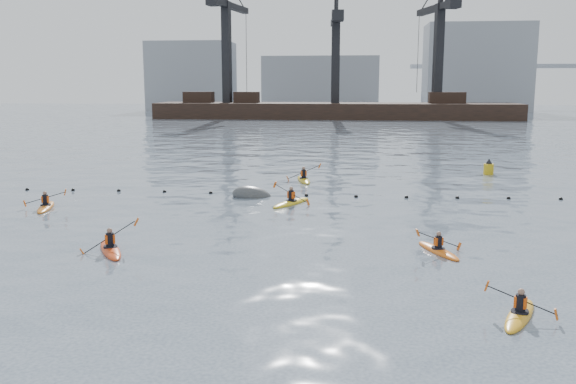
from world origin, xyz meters
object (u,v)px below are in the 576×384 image
Objects in this scene: mooring_buoy at (252,196)px; kayaker_3 at (291,202)px; kayaker_5 at (304,179)px; kayaker_0 at (110,248)px; nav_buoy at (489,169)px; kayaker_2 at (46,206)px; kayaker_4 at (438,250)px; kayaker_1 at (520,314)px.

kayaker_3 is at bearing -38.65° from mooring_buoy.
kayaker_0 is at bearing -121.66° from kayaker_5.
nav_buoy reaches higher than kayaker_3.
kayaker_0 is 0.96× the size of kayaker_3.
kayaker_5 reaches higher than kayaker_2.
kayaker_2 is at bearing -41.58° from kayaker_4.
kayaker_0 is 1.10× the size of kayaker_4.
kayaker_3 reaches higher than kayaker_2.
kayaker_2 is at bearing -141.37° from kayaker_3.
nav_buoy is at bearing 71.32° from kayaker_3.
kayaker_4 is 0.82× the size of kayaker_5.
mooring_buoy is (-2.58, 2.06, -0.11)m from kayaker_3.
nav_buoy reaches higher than kayaker_2.
kayaker_4 is at bearing -24.21° from kayaker_0.
kayaker_0 reaches higher than mooring_buoy.
kayaker_4 is at bearing -50.40° from mooring_buoy.
kayaker_3 is (13.28, 2.66, 0.01)m from kayaker_2.
kayaker_3 is (6.31, 10.71, 0.00)m from kayaker_0.
mooring_buoy is at bearing -73.41° from kayaker_4.
nav_buoy is (19.98, 23.92, 0.31)m from kayaker_0.
kayaker_1 is 30.03m from nav_buoy.
kayaker_5 is at bearing 68.11° from mooring_buoy.
kayaker_3 is at bearing -103.57° from kayaker_5.
kayaker_3 reaches higher than kayaker_4.
nav_buoy is at bearing -129.56° from kayaker_4.
kayaker_3 is 1.15× the size of kayaker_4.
nav_buoy reaches higher than kayaker_1.
mooring_buoy is at bearing 145.23° from kayaker_1.
kayaker_4 is 1.22× the size of mooring_buoy.
kayaker_4 reaches higher than kayaker_1.
mooring_buoy is at bearing 6.87° from kayaker_2.
kayaker_5 reaches higher than kayaker_1.
mooring_buoy is at bearing -145.56° from nav_buoy.
kayaker_3 reaches higher than kayaker_1.
kayaker_3 is 19.02m from nav_buoy.
mooring_buoy is (-9.52, 11.51, -0.09)m from kayaker_4.
kayaker_0 reaches higher than kayaker_5.
kayaker_2 is 0.93× the size of kayaker_5.
kayaker_5 is at bearing 133.05° from kayaker_1.
kayaker_0 is at bearing -66.08° from kayaker_2.
kayaker_5 is 14.44m from nav_buoy.
kayaker_1 is 0.83× the size of kayaker_5.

